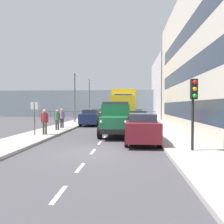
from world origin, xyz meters
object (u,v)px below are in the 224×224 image
car_navy_oppositeside_0 (91,117)px  car_white_oppositeside_1 (99,115)px  lorry_cargo_yellow (124,106)px  pedestrian_with_bag (57,118)px  car_teal_kerbside_1 (137,120)px  truck_vintage_green (116,120)px  pedestrian_couple_b (45,120)px  car_red_kerbside_2 (135,117)px  pedestrian_strolling (62,116)px  lamp_post_far (90,95)px  lamp_post_promenade (75,93)px  street_sign (34,113)px  car_maroon_kerbside_near (141,127)px  traffic_light_near (194,99)px

car_navy_oppositeside_0 → car_white_oppositeside_1: same height
lorry_cargo_yellow → pedestrian_with_bag: 8.64m
car_teal_kerbside_1 → car_white_oppositeside_1: same height
truck_vintage_green → pedestrian_couple_b: (4.95, 0.57, 0.00)m
car_red_kerbside_2 → car_navy_oppositeside_0: 5.09m
pedestrian_strolling → truck_vintage_green: bearing=142.5°
lorry_cargo_yellow → pedestrian_couple_b: bearing=61.0°
car_white_oppositeside_1 → lamp_post_far: 7.94m
pedestrian_couple_b → lamp_post_promenade: lamp_post_promenade is taller
car_teal_kerbside_1 → street_sign: street_sign is taller
car_teal_kerbside_1 → car_white_oppositeside_1: (4.81, -10.08, 0.00)m
car_maroon_kerbside_near → traffic_light_near: size_ratio=1.42×
traffic_light_near → car_white_oppositeside_1: bearing=-69.7°
lorry_cargo_yellow → car_navy_oppositeside_0: 3.87m
car_red_kerbside_2 → car_maroon_kerbside_near: bearing=90.0°
car_teal_kerbside_1 → car_white_oppositeside_1: bearing=-64.5°
pedestrian_with_bag → street_sign: size_ratio=0.75×
car_navy_oppositeside_0 → car_maroon_kerbside_near: bearing=114.8°
lorry_cargo_yellow → pedestrian_couple_b: 10.92m
car_red_kerbside_2 → lamp_post_far: lamp_post_far is taller
lorry_cargo_yellow → pedestrian_strolling: (5.48, 5.01, -0.91)m
traffic_light_near → car_navy_oppositeside_0: bearing=-62.0°
car_maroon_kerbside_near → car_teal_kerbside_1: (-0.00, -6.09, -0.00)m
pedestrian_with_bag → traffic_light_near: 11.66m
car_navy_oppositeside_0 → pedestrian_couple_b: 8.54m
car_teal_kerbside_1 → lamp_post_far: bearing=-66.7°
traffic_light_near → car_red_kerbside_2: bearing=-81.7°
car_red_kerbside_2 → lamp_post_far: size_ratio=0.72×
car_teal_kerbside_1 → traffic_light_near: (-2.16, 8.78, 1.58)m
pedestrian_couple_b → lamp_post_far: 21.21m
pedestrian_with_bag → pedestrian_strolling: pedestrian_strolling is taller
car_red_kerbside_2 → traffic_light_near: (-2.16, 14.75, 1.58)m
pedestrian_with_bag → pedestrian_strolling: (0.15, -1.72, 0.03)m
car_navy_oppositeside_0 → pedestrian_with_bag: (1.84, 5.56, 0.24)m
car_red_kerbside_2 → pedestrian_with_bag: pedestrian_with_bag is taller
lorry_cargo_yellow → car_teal_kerbside_1: 5.75m
truck_vintage_green → lamp_post_promenade: lamp_post_promenade is taller
street_sign → lamp_post_far: bearing=-89.7°
lamp_post_far → lorry_cargo_yellow: bearing=117.6°
car_red_kerbside_2 → lamp_post_promenade: size_ratio=0.78×
car_white_oppositeside_1 → pedestrian_with_bag: (1.84, 11.34, 0.24)m
pedestrian_strolling → traffic_light_near: 12.94m
pedestrian_with_bag → lamp_post_promenade: bearing=-86.1°
pedestrian_couple_b → street_sign: 0.84m
lamp_post_far → car_navy_oppositeside_0: bearing=101.2°
pedestrian_strolling → lorry_cargo_yellow: bearing=-137.6°
lorry_cargo_yellow → car_teal_kerbside_1: bearing=103.5°
car_red_kerbside_2 → street_sign: 12.60m
lorry_cargo_yellow → car_white_oppositeside_1: (3.50, -4.61, -1.18)m
pedestrian_with_bag → street_sign: (0.54, 3.09, 0.55)m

